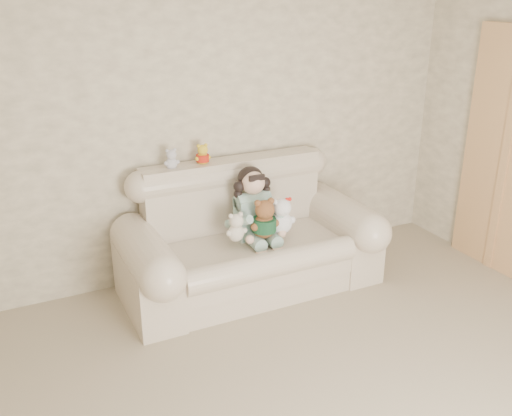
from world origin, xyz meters
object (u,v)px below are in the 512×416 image
object	(u,v)px
sofa	(251,231)
cream_teddy	(236,224)
brown_teddy	(264,215)
white_cat	(282,212)
seated_child	(253,202)

from	to	relation	value
sofa	cream_teddy	xyz separation A→B (m)	(-0.17, -0.09, 0.12)
brown_teddy	white_cat	xyz separation A→B (m)	(0.16, 0.01, -0.01)
brown_teddy	cream_teddy	bearing A→B (deg)	179.09
brown_teddy	cream_teddy	distance (m)	0.24
sofa	seated_child	bearing A→B (deg)	54.01
sofa	seated_child	size ratio (longest dim) A/B	3.44
seated_child	cream_teddy	xyz separation A→B (m)	(-0.23, -0.17, -0.09)
brown_teddy	sofa	bearing A→B (deg)	121.82
seated_child	cream_teddy	size ratio (longest dim) A/B	2.19
brown_teddy	white_cat	world-z (taller)	brown_teddy
seated_child	white_cat	distance (m)	0.26
seated_child	brown_teddy	world-z (taller)	seated_child
brown_teddy	cream_teddy	world-z (taller)	brown_teddy
white_cat	cream_teddy	world-z (taller)	white_cat
sofa	seated_child	xyz separation A→B (m)	(0.06, 0.08, 0.21)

